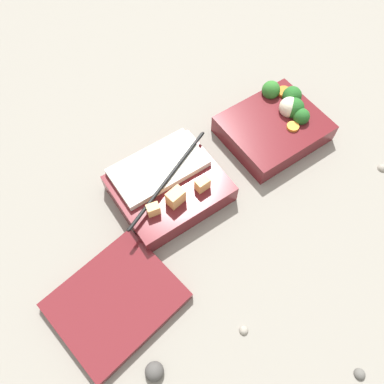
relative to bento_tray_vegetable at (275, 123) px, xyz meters
The scene contains 8 objects.
ground_plane 0.11m from the bento_tray_vegetable, ahead, with size 3.00×3.00×0.00m, color gray.
bento_tray_vegetable is the anchor object (origin of this frame).
bento_tray_rice 0.25m from the bento_tray_vegetable, ahead, with size 0.21×0.16×0.07m.
bento_lid 0.44m from the bento_tray_vegetable, 16.09° to the left, with size 0.18×0.15×0.02m, color maroon.
pebble_0 0.39m from the bento_tray_vegetable, 43.03° to the left, with size 0.01×0.01×0.01m, color gray.
pebble_1 0.45m from the bento_tray_vegetable, 65.39° to the left, with size 0.02×0.02×0.02m, color #595651.
pebble_2 0.22m from the bento_tray_vegetable, 121.19° to the left, with size 0.02×0.02×0.02m, color gray.
pebble_3 0.49m from the bento_tray_vegetable, 29.34° to the left, with size 0.03×0.03×0.03m, color #474442.
Camera 1 is at (0.30, 0.30, 0.59)m, focal length 35.00 mm.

